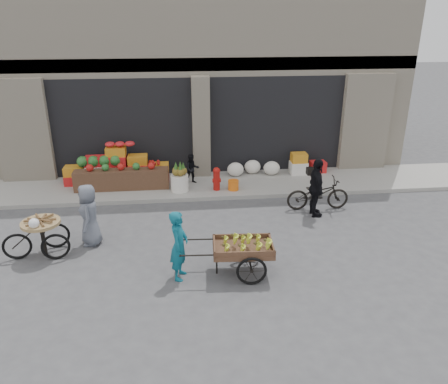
{
  "coord_description": "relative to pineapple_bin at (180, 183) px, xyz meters",
  "views": [
    {
      "loc": [
        -0.77,
        -8.61,
        5.02
      ],
      "look_at": [
        0.29,
        0.95,
        1.1
      ],
      "focal_mm": 35.0,
      "sensor_mm": 36.0,
      "label": 1
    }
  ],
  "objects": [
    {
      "name": "right_bay_goods",
      "position": [
        3.36,
        1.1,
        0.04
      ],
      "size": [
        3.35,
        0.6,
        0.7
      ],
      "color": "silver",
      "rests_on": "sidewalk"
    },
    {
      "name": "building",
      "position": [
        0.75,
        4.43,
        3.0
      ],
      "size": [
        14.0,
        6.45,
        7.0
      ],
      "color": "beige",
      "rests_on": "ground"
    },
    {
      "name": "tricycle_cart",
      "position": [
        -3.08,
        -3.25,
        0.2
      ],
      "size": [
        1.46,
        1.0,
        0.95
      ],
      "rotation": [
        0.0,
        0.0,
        0.22
      ],
      "color": "#9E7F51",
      "rests_on": "ground"
    },
    {
      "name": "cyclist",
      "position": [
        3.56,
        -1.88,
        0.42
      ],
      "size": [
        0.41,
        0.94,
        1.59
      ],
      "primitive_type": "imported",
      "rotation": [
        0.0,
        0.0,
        1.55
      ],
      "color": "black",
      "rests_on": "ground"
    },
    {
      "name": "fruit_display",
      "position": [
        -1.73,
        0.78,
        0.3
      ],
      "size": [
        3.1,
        1.12,
        1.24
      ],
      "color": "red",
      "rests_on": "sidewalk"
    },
    {
      "name": "pineapple_bin",
      "position": [
        0.0,
        0.0,
        0.0
      ],
      "size": [
        0.52,
        0.52,
        0.5
      ],
      "primitive_type": "cylinder",
      "color": "silver",
      "rests_on": "sidewalk"
    },
    {
      "name": "fire_hydrant",
      "position": [
        1.1,
        -0.05,
        0.13
      ],
      "size": [
        0.22,
        0.22,
        0.71
      ],
      "color": "#A5140F",
      "rests_on": "sidewalk"
    },
    {
      "name": "seated_person",
      "position": [
        0.4,
        0.6,
        0.21
      ],
      "size": [
        0.51,
        0.43,
        0.93
      ],
      "primitive_type": "imported",
      "rotation": [
        0.0,
        0.0,
        0.17
      ],
      "color": "black",
      "rests_on": "sidewalk"
    },
    {
      "name": "vendor_woman",
      "position": [
        -0.07,
        -4.48,
        0.37
      ],
      "size": [
        0.48,
        0.61,
        1.48
      ],
      "primitive_type": "imported",
      "rotation": [
        0.0,
        0.0,
        1.32
      ],
      "color": "#0E5B6F",
      "rests_on": "ground"
    },
    {
      "name": "banana_cart",
      "position": [
        1.18,
        -4.46,
        0.27
      ],
      "size": [
        2.14,
        0.98,
        0.87
      ],
      "rotation": [
        0.0,
        0.0,
        -0.06
      ],
      "color": "brown",
      "rests_on": "ground"
    },
    {
      "name": "sidewalk",
      "position": [
        0.75,
        0.5,
        -0.31
      ],
      "size": [
        18.0,
        2.2,
        0.12
      ],
      "primitive_type": "cube",
      "color": "gray",
      "rests_on": "ground"
    },
    {
      "name": "orange_bucket",
      "position": [
        1.6,
        -0.1,
        -0.1
      ],
      "size": [
        0.32,
        0.32,
        0.3
      ],
      "primitive_type": "cylinder",
      "color": "orange",
      "rests_on": "sidewalk"
    },
    {
      "name": "vendor_grey",
      "position": [
        -2.11,
        -2.81,
        0.37
      ],
      "size": [
        0.5,
        0.74,
        1.48
      ],
      "primitive_type": "imported",
      "rotation": [
        0.0,
        0.0,
        -1.53
      ],
      "color": "slate",
      "rests_on": "ground"
    },
    {
      "name": "bicycle",
      "position": [
        3.76,
        -1.48,
        0.08
      ],
      "size": [
        1.73,
        0.64,
        0.9
      ],
      "primitive_type": "imported",
      "rotation": [
        0.0,
        0.0,
        1.55
      ],
      "color": "black",
      "rests_on": "ground"
    },
    {
      "name": "ground",
      "position": [
        0.75,
        -3.6,
        -0.37
      ],
      "size": [
        80.0,
        80.0,
        0.0
      ],
      "primitive_type": "plane",
      "color": "#424244",
      "rests_on": "ground"
    }
  ]
}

